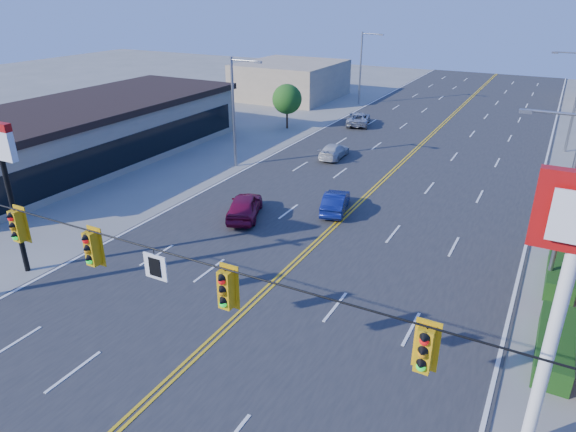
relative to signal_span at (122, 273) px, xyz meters
The scene contains 16 objects.
ground 4.89m from the signal_span, ahead, with size 160.00×160.00×0.00m, color gray.
road 20.58m from the signal_span, 89.66° to the left, with size 20.00×120.00×0.06m, color #2D2D30.
signal_span is the anchor object (origin of this frame).
kfc_pylon 11.87m from the signal_span, 19.78° to the left, with size 2.20×0.36×8.50m.
strip_mall 28.46m from the signal_span, 140.56° to the left, with size 10.40×26.40×4.40m.
pizza_hut_sign 11.60m from the signal_span, 159.81° to the left, with size 1.90×0.30×6.85m.
streetlight_se 17.76m from the signal_span, 52.06° to the left, with size 2.55×0.25×8.00m.
streetlight_ne 39.54m from the signal_span, 73.98° to the left, with size 2.55×0.25×8.00m.
streetlight_sw 24.46m from the signal_span, 115.88° to the left, with size 2.55×0.25×8.00m.
streetlight_nw 49.17m from the signal_span, 102.54° to the left, with size 2.55×0.25×8.00m.
tree_west 36.42m from the signal_span, 110.75° to the left, with size 2.80×2.80×4.20m.
bld_west_far 52.03m from the signal_span, 112.50° to the left, with size 11.00×12.00×4.20m, color tan.
car_magenta 15.54m from the signal_span, 109.61° to the left, with size 1.67×4.15×1.42m, color maroon.
car_blue 17.91m from the signal_span, 92.25° to the left, with size 1.29×3.71×1.22m, color navy.
car_white 28.03m from the signal_span, 100.50° to the left, with size 1.56×3.84×1.11m, color silver.
car_silver 39.20m from the signal_span, 100.67° to the left, with size 2.03×4.41×1.23m, color #B5B6BA.
Camera 1 is at (10.06, -8.99, 12.32)m, focal length 32.00 mm.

